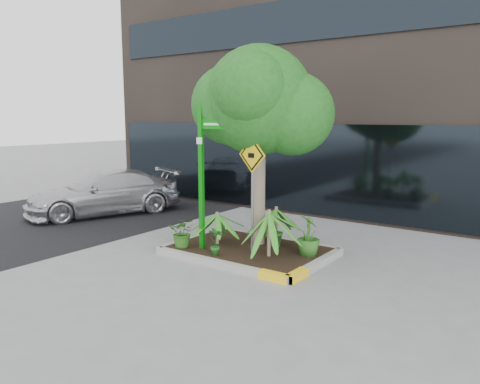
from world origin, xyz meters
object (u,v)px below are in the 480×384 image
Objects in this scene: tree at (259,100)px; parked_car at (104,193)px; street_sign_post at (205,163)px; cattle_sign at (252,175)px.

parked_car is at bearing 175.26° from tree.
tree is 1.75m from street_sign_post.
tree is at bearing 48.54° from street_sign_post.
parked_car is 1.43× the size of street_sign_post.
street_sign_post reaches higher than parked_car.
tree is 6.43m from parked_car.
cattle_sign is at bearing 12.49° from parked_car.
cattle_sign is (0.24, -0.60, -1.50)m from tree.
tree is at bearing 122.94° from cattle_sign.
cattle_sign reaches higher than parked_car.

